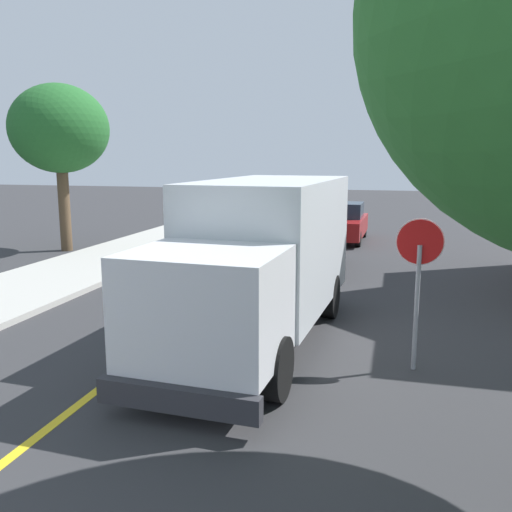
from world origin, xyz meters
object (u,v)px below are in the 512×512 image
Objects in this scene: parked_car_near at (308,245)px; parked_car_mid at (343,223)px; street_tree_down_block at (59,130)px; stop_sign at (419,265)px; box_truck at (261,254)px.

parked_car_near and parked_car_mid have the same top height.
street_tree_down_block reaches higher than parked_car_near.
parked_car_mid is 0.70× the size of street_tree_down_block.
parked_car_near is 8.73m from stop_sign.
box_truck is 2.76× the size of stop_sign.
street_tree_down_block is at bearing 144.76° from stop_sign.
parked_car_near is 1.68× the size of stop_sign.
street_tree_down_block is (-9.78, 1.12, 3.87)m from parked_car_near.
street_tree_down_block is (-10.31, -5.26, 3.87)m from parked_car_mid.
box_truck is 7.33m from parked_car_near.
parked_car_near is at bearing -94.73° from parked_car_mid.
parked_car_mid is at bearing 27.05° from street_tree_down_block.
stop_sign is (2.96, -0.80, 0.09)m from box_truck.
box_truck is 13.68m from parked_car_mid.
parked_car_mid is (0.53, 6.39, 0.00)m from parked_car_near.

